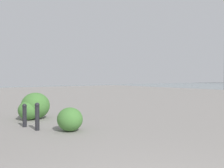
# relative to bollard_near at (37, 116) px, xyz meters

# --- Properties ---
(bollard_near) EXTENTS (0.13, 0.13, 0.77)m
(bollard_near) POSITION_rel_bollard_near_xyz_m (0.00, 0.00, 0.00)
(bollard_near) COLOR #232328
(bollard_near) RESTS_ON ground
(bollard_mid) EXTENTS (0.13, 0.13, 0.69)m
(bollard_mid) POSITION_rel_bollard_near_xyz_m (0.68, 0.15, -0.04)
(bollard_mid) COLOR #232328
(bollard_mid) RESTS_ON ground
(shrub_low) EXTENTS (0.76, 0.68, 0.65)m
(shrub_low) POSITION_rel_bollard_near_xyz_m (-0.61, -0.70, -0.08)
(shrub_low) COLOR #477F38
(shrub_low) RESTS_ON ground
(shrub_round) EXTENTS (1.09, 0.98, 0.93)m
(shrub_round) POSITION_rel_bollard_near_xyz_m (1.94, -0.59, 0.06)
(shrub_round) COLOR #477F38
(shrub_round) RESTS_ON ground
(shrub_wide) EXTENTS (0.79, 0.71, 0.67)m
(shrub_wide) POSITION_rel_bollard_near_xyz_m (1.82, -0.31, -0.07)
(shrub_wide) COLOR #477F38
(shrub_wide) RESTS_ON ground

